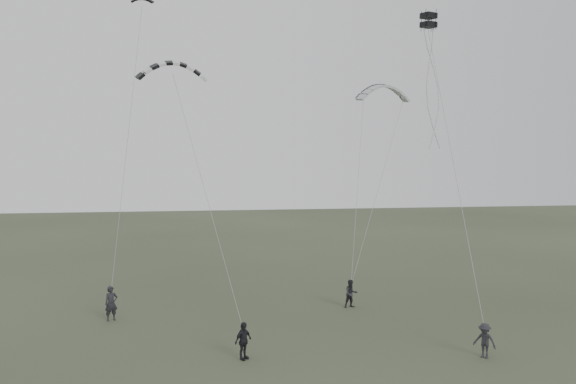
{
  "coord_description": "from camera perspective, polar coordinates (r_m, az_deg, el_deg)",
  "views": [
    {
      "loc": [
        -3.78,
        -24.34,
        8.54
      ],
      "look_at": [
        0.91,
        5.05,
        6.8
      ],
      "focal_mm": 35.0,
      "sensor_mm": 36.0,
      "label": 1
    }
  ],
  "objects": [
    {
      "name": "ground",
      "position": [
        26.07,
        -0.23,
        -15.79
      ],
      "size": [
        140.0,
        140.0,
        0.0
      ],
      "primitive_type": "plane",
      "color": "#333A26",
      "rests_on": "ground"
    },
    {
      "name": "flyer_left",
      "position": [
        31.68,
        -17.52,
        -10.74
      ],
      "size": [
        0.79,
        0.67,
        1.84
      ],
      "primitive_type": "imported",
      "rotation": [
        0.0,
        0.0,
        0.41
      ],
      "color": "black",
      "rests_on": "ground"
    },
    {
      "name": "flyer_right",
      "position": [
        33.05,
        6.42,
        -10.23
      ],
      "size": [
        0.86,
        0.71,
        1.6
      ],
      "primitive_type": "imported",
      "rotation": [
        0.0,
        0.0,
        0.15
      ],
      "color": "black",
      "rests_on": "ground"
    },
    {
      "name": "flyer_center",
      "position": [
        24.81,
        -4.57,
        -14.84
      ],
      "size": [
        0.96,
        0.93,
        1.61
      ],
      "primitive_type": "imported",
      "rotation": [
        0.0,
        0.0,
        0.75
      ],
      "color": "black",
      "rests_on": "ground"
    },
    {
      "name": "flyer_far",
      "position": [
        26.34,
        19.35,
        -14.05
      ],
      "size": [
        1.06,
        1.1,
        1.51
      ],
      "primitive_type": "imported",
      "rotation": [
        0.0,
        0.0,
        -0.84
      ],
      "color": "#222227",
      "rests_on": "ground"
    },
    {
      "name": "kite_pale_large",
      "position": [
        40.18,
        9.69,
        10.57
      ],
      "size": [
        4.02,
        1.79,
        1.72
      ],
      "primitive_type": null,
      "rotation": [
        0.16,
        0.0,
        0.18
      ],
      "color": "#B4B7B9",
      "rests_on": "flyer_right"
    },
    {
      "name": "kite_striped",
      "position": [
        28.91,
        -11.66,
        12.71
      ],
      "size": [
        3.56,
        1.57,
        1.5
      ],
      "primitive_type": null,
      "rotation": [
        0.28,
        0.0,
        0.11
      ],
      "color": "black",
      "rests_on": "flyer_center"
    },
    {
      "name": "kite_box",
      "position": [
        29.88,
        14.09,
        16.56
      ],
      "size": [
        0.82,
        0.84,
        0.74
      ],
      "primitive_type": null,
      "rotation": [
        0.06,
        0.0,
        0.36
      ],
      "color": "black",
      "rests_on": "flyer_far"
    }
  ]
}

